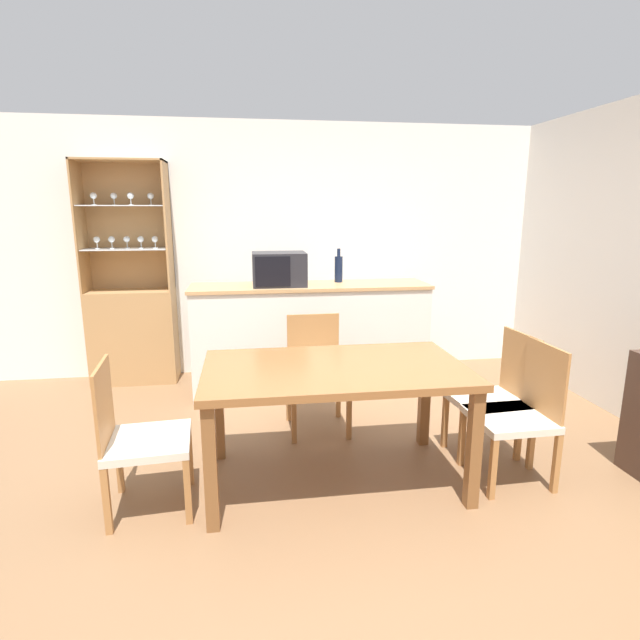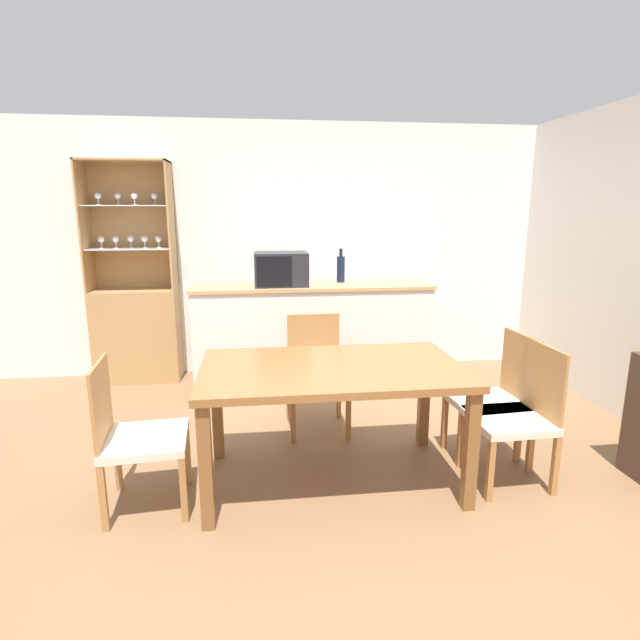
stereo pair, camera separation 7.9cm
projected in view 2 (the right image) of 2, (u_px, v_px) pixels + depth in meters
The scene contains 11 objects.
ground_plane at pixel (331, 503), 2.93m from camera, with size 18.00×18.00×0.00m, color brown.
wall_back at pixel (295, 250), 5.20m from camera, with size 6.80×0.06×2.55m.
kitchen_counter at pixel (312, 337), 4.71m from camera, with size 2.20×0.56×1.01m.
display_cabinet at pixel (137, 319), 4.95m from camera, with size 0.81×0.37×2.14m.
dining_table at pixel (332, 380), 3.04m from camera, with size 1.59×0.93×0.76m.
dining_chair_side_right_near at pixel (516, 416), 3.10m from camera, with size 0.46×0.46×0.88m.
dining_chair_head_far at pixel (316, 374), 3.88m from camera, with size 0.46×0.46×0.88m.
dining_chair_side_left_near at pixel (136, 436), 2.82m from camera, with size 0.49×0.49×0.88m.
dining_chair_side_right_far at pixel (495, 399), 3.37m from camera, with size 0.48×0.48×0.88m.
microwave at pixel (281, 269), 4.51m from camera, with size 0.48×0.37×0.30m.
wine_bottle at pixel (341, 268), 4.72m from camera, with size 0.08×0.08×0.32m.
Camera 2 is at (-0.39, -2.60, 1.69)m, focal length 28.00 mm.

